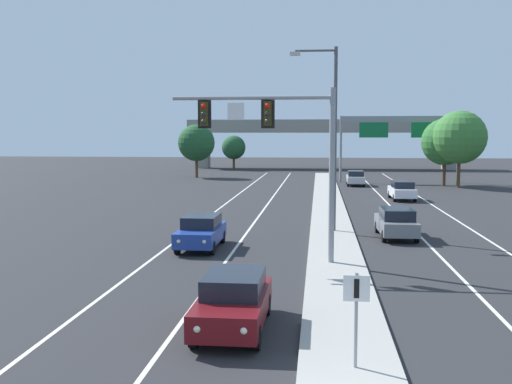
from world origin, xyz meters
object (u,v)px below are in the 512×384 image
highway_sign_gantry (400,128)px  tree_far_right_a (445,142)px  car_oncoming_blue (201,231)px  car_receding_silver (356,178)px  car_receding_white (402,190)px  tree_far_left_a (196,143)px  street_lamp_median (331,128)px  overhead_signal_mast (280,138)px  car_receding_grey (396,222)px  tree_far_left_b (234,147)px  car_oncoming_darkred (233,301)px  median_sign_post (356,306)px  tree_far_right_b (460,137)px

highway_sign_gantry → tree_far_right_a: (4.13, -4.31, -1.54)m
car_oncoming_blue → car_receding_silver: same height
car_receding_white → tree_far_left_a: tree_far_left_a is taller
car_receding_white → car_receding_silver: same height
car_receding_silver → tree_far_left_a: size_ratio=0.68×
street_lamp_median → car_oncoming_blue: street_lamp_median is taller
overhead_signal_mast → tree_far_right_a: (14.68, 40.03, -0.68)m
car_receding_grey → highway_sign_gantry: highway_sign_gantry is taller
highway_sign_gantry → tree_far_left_a: size_ratio=2.00×
car_receding_silver → highway_sign_gantry: highway_sign_gantry is taller
street_lamp_median → tree_far_left_b: 59.35m
car_oncoming_blue → car_oncoming_darkred: bearing=-74.7°
overhead_signal_mast → car_oncoming_darkred: bearing=-95.0°
car_receding_silver → car_oncoming_blue: bearing=-104.6°
median_sign_post → tree_far_right_b: 51.64m
car_oncoming_blue → tree_far_right_b: (19.77, 35.08, 4.30)m
tree_far_right_b → street_lamp_median: bearing=-114.3°
car_oncoming_darkred → street_lamp_median: bearing=80.0°
car_receding_silver → tree_far_right_b: size_ratio=0.57×
median_sign_post → tree_far_right_a: tree_far_right_a is taller
tree_far_right_b → tree_far_left_a: size_ratio=1.18×
car_receding_grey → tree_far_left_b: size_ratio=0.86×
car_receding_white → car_receding_silver: size_ratio=1.00×
car_oncoming_blue → tree_far_left_a: bearing=101.8°
overhead_signal_mast → car_receding_grey: 10.22m
median_sign_post → car_receding_white: median_sign_post is taller
car_receding_white → street_lamp_median: bearing=-109.7°
median_sign_post → tree_far_left_a: (-16.11, 60.99, 2.76)m
tree_far_left_b → tree_far_right_a: bearing=-45.1°
highway_sign_gantry → tree_far_left_a: (-24.19, 5.21, -1.82)m
car_oncoming_darkred → tree_far_right_b: bearing=70.6°
car_oncoming_blue → overhead_signal_mast: bearing=-39.1°
car_oncoming_blue → median_sign_post: bearing=-66.3°
median_sign_post → car_oncoming_darkred: median_sign_post is taller
car_receding_silver → car_receding_white: bearing=-77.8°
median_sign_post → tree_far_right_a: bearing=76.6°
highway_sign_gantry → tree_far_right_b: size_ratio=1.70×
street_lamp_median → car_oncoming_blue: size_ratio=2.24×
median_sign_post → tree_far_right_b: tree_far_right_b is taller
tree_far_left_b → tree_far_left_a: bearing=-98.1°
tree_far_right_b → tree_far_right_a: tree_far_right_b is taller
car_oncoming_blue → highway_sign_gantry: bearing=70.5°
street_lamp_median → tree_far_left_a: 44.16m
highway_sign_gantry → tree_far_right_a: highway_sign_gantry is taller
car_oncoming_blue → tree_far_right_b: tree_far_right_b is taller
car_receding_grey → tree_far_right_b: 32.99m
car_oncoming_darkred → car_receding_silver: 48.73m
tree_far_right_b → tree_far_left_b: (-27.05, 27.79, -1.71)m
street_lamp_median → car_receding_silver: (3.26, 31.36, -4.97)m
median_sign_post → car_oncoming_darkred: 4.36m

